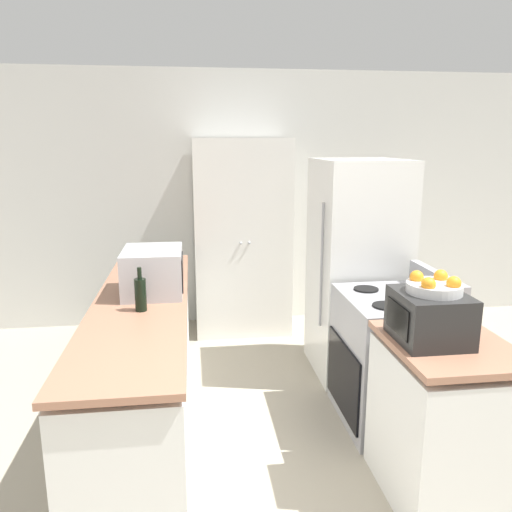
% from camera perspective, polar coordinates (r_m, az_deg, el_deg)
% --- Properties ---
extents(wall_back, '(7.00, 0.06, 2.60)m').
position_cam_1_polar(wall_back, '(5.25, -2.22, 6.45)').
color(wall_back, silver).
rests_on(wall_back, ground_plane).
extents(counter_left, '(0.60, 2.57, 0.89)m').
position_cam_1_polar(counter_left, '(3.50, -12.66, -12.11)').
color(counter_left, silver).
rests_on(counter_left, ground_plane).
extents(counter_right, '(0.60, 0.73, 0.89)m').
position_cam_1_polar(counter_right, '(2.97, 20.50, -17.43)').
color(counter_right, silver).
rests_on(counter_right, ground_plane).
extents(pantry_cabinet, '(0.94, 0.59, 1.93)m').
position_cam_1_polar(pantry_cabinet, '(4.97, -1.64, 2.16)').
color(pantry_cabinet, white).
rests_on(pantry_cabinet, ground_plane).
extents(stove, '(0.66, 0.75, 1.05)m').
position_cam_1_polar(stove, '(3.58, 15.09, -11.23)').
color(stove, '#9E9EA3').
rests_on(stove, ground_plane).
extents(refrigerator, '(0.69, 0.77, 1.76)m').
position_cam_1_polar(refrigerator, '(4.16, 11.42, -1.41)').
color(refrigerator, white).
rests_on(refrigerator, ground_plane).
extents(microwave, '(0.40, 0.48, 0.30)m').
position_cam_1_polar(microwave, '(3.43, -11.66, -1.72)').
color(microwave, '#B2B2B7').
rests_on(microwave, counter_left).
extents(wine_bottle, '(0.07, 0.07, 0.27)m').
position_cam_1_polar(wine_bottle, '(3.09, -13.06, -4.23)').
color(wine_bottle, black).
rests_on(wine_bottle, counter_left).
extents(toaster_oven, '(0.35, 0.37, 0.26)m').
position_cam_1_polar(toaster_oven, '(2.71, 19.21, -6.60)').
color(toaster_oven, black).
rests_on(toaster_oven, counter_right).
extents(fruit_bowl, '(0.28, 0.28, 0.10)m').
position_cam_1_polar(fruit_bowl, '(2.67, 19.71, -3.22)').
color(fruit_bowl, silver).
rests_on(fruit_bowl, toaster_oven).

